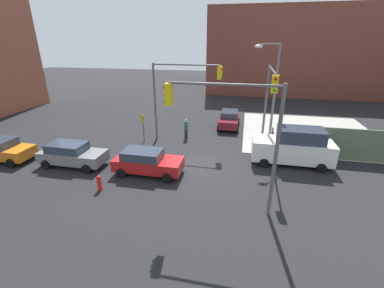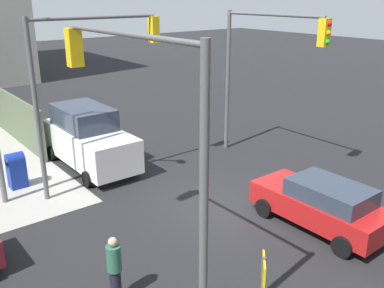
# 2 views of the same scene
# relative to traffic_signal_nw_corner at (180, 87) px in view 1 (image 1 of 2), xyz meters

# --- Properties ---
(ground_plane) EXTENTS (120.00, 120.00, 0.00)m
(ground_plane) POSITION_rel_traffic_signal_nw_corner_xyz_m (2.32, -4.50, -4.64)
(ground_plane) COLOR black
(sidewalk_corner) EXTENTS (12.00, 12.00, 0.01)m
(sidewalk_corner) POSITION_rel_traffic_signal_nw_corner_xyz_m (11.32, 4.50, -4.64)
(sidewalk_corner) COLOR #9E9B93
(sidewalk_corner) RESTS_ON ground
(building_warehouse_north) EXTENTS (32.00, 18.00, 12.89)m
(building_warehouse_north) POSITION_rel_traffic_signal_nw_corner_xyz_m (14.94, 29.50, 1.80)
(building_warehouse_north) COLOR brown
(building_warehouse_north) RESTS_ON ground
(traffic_signal_nw_corner) EXTENTS (5.70, 0.36, 6.50)m
(traffic_signal_nw_corner) POSITION_rel_traffic_signal_nw_corner_xyz_m (0.00, 0.00, 0.00)
(traffic_signal_nw_corner) COLOR #59595B
(traffic_signal_nw_corner) RESTS_ON ground
(traffic_signal_se_corner) EXTENTS (5.38, 0.36, 6.50)m
(traffic_signal_se_corner) POSITION_rel_traffic_signal_nw_corner_xyz_m (4.77, -9.00, -0.02)
(traffic_signal_se_corner) COLOR #59595B
(traffic_signal_se_corner) RESTS_ON ground
(traffic_signal_ne_corner) EXTENTS (0.36, 5.30, 6.50)m
(traffic_signal_ne_corner) POSITION_rel_traffic_signal_nw_corner_xyz_m (6.82, -2.01, -0.02)
(traffic_signal_ne_corner) COLOR #59595B
(traffic_signal_ne_corner) RESTS_ON ground
(street_lamp_corner) EXTENTS (2.03, 2.02, 8.00)m
(street_lamp_corner) POSITION_rel_traffic_signal_nw_corner_xyz_m (7.26, 1.03, 0.06)
(street_lamp_corner) COLOR slate
(street_lamp_corner) RESTS_ON ground
(warning_sign_two_way) EXTENTS (0.48, 0.48, 2.40)m
(warning_sign_two_way) POSITION_rel_traffic_signal_nw_corner_xyz_m (-3.08, -0.78, -3.01)
(warning_sign_two_way) COLOR #4C4C4C
(warning_sign_two_way) RESTS_ON ground
(mailbox_blue) EXTENTS (0.56, 0.64, 1.43)m
(mailbox_blue) POSITION_rel_traffic_signal_nw_corner_xyz_m (8.52, 0.50, -3.88)
(mailbox_blue) COLOR navy
(mailbox_blue) RESTS_ON ground
(fire_hydrant) EXTENTS (0.26, 0.26, 0.94)m
(fire_hydrant) POSITION_rel_traffic_signal_nw_corner_xyz_m (-2.68, -8.70, -4.16)
(fire_hydrant) COLOR red
(fire_hydrant) RESTS_ON ground
(sedan_gray) EXTENTS (4.50, 2.02, 1.62)m
(sedan_gray) POSITION_rel_traffic_signal_nw_corner_xyz_m (-6.22, -6.14, -3.80)
(sedan_gray) COLOR slate
(sedan_gray) RESTS_ON ground
(hatchback_red) EXTENTS (4.43, 2.02, 1.62)m
(hatchback_red) POSITION_rel_traffic_signal_nw_corner_xyz_m (-0.69, -6.20, -3.80)
(hatchback_red) COLOR #B21919
(hatchback_red) RESTS_ON ground
(sedan_maroon) EXTENTS (2.02, 3.95, 1.62)m
(sedan_maroon) POSITION_rel_traffic_signal_nw_corner_xyz_m (3.82, 4.61, -3.80)
(sedan_maroon) COLOR maroon
(sedan_maroon) RESTS_ON ground
(coupe_orange) EXTENTS (4.28, 2.02, 1.62)m
(coupe_orange) POSITION_rel_traffic_signal_nw_corner_xyz_m (-11.71, -6.43, -3.80)
(coupe_orange) COLOR orange
(coupe_orange) RESTS_ON ground
(van_white_delivery) EXTENTS (5.40, 2.32, 2.62)m
(van_white_delivery) POSITION_rel_traffic_signal_nw_corner_xyz_m (8.79, -2.70, -3.36)
(van_white_delivery) COLOR white
(van_white_delivery) RESTS_ON ground
(pedestrian_crossing) EXTENTS (0.36, 0.36, 1.76)m
(pedestrian_crossing) POSITION_rel_traffic_signal_nw_corner_xyz_m (0.32, 0.70, -3.73)
(pedestrian_crossing) COLOR #2D664C
(pedestrian_crossing) RESTS_ON ground
(bicycle_leaning_on_fence) EXTENTS (0.05, 1.75, 0.97)m
(bicycle_leaning_on_fence) POSITION_rel_traffic_signal_nw_corner_xyz_m (7.92, 2.70, -4.30)
(bicycle_leaning_on_fence) COLOR black
(bicycle_leaning_on_fence) RESTS_ON ground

